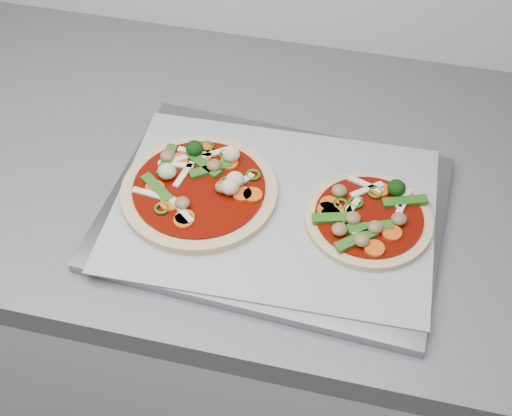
# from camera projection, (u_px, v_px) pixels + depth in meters

# --- Properties ---
(base_cabinet) EXTENTS (3.60, 0.60, 0.86)m
(base_cabinet) POSITION_uv_depth(u_px,v_px,m) (302.00, 353.00, 1.33)
(base_cabinet) COLOR silver
(base_cabinet) RESTS_ON ground
(countertop) EXTENTS (3.60, 0.60, 0.04)m
(countertop) POSITION_uv_depth(u_px,v_px,m) (317.00, 186.00, 0.99)
(countertop) COLOR slate
(countertop) RESTS_ON base_cabinet
(baking_tray) EXTENTS (0.44, 0.34, 0.01)m
(baking_tray) POSITION_uv_depth(u_px,v_px,m) (274.00, 212.00, 0.92)
(baking_tray) COLOR gray
(baking_tray) RESTS_ON countertop
(parchment) EXTENTS (0.42, 0.31, 0.00)m
(parchment) POSITION_uv_depth(u_px,v_px,m) (274.00, 208.00, 0.92)
(parchment) COLOR #9E9EA4
(parchment) RESTS_ON baking_tray
(pizza_left) EXTENTS (0.27, 0.27, 0.03)m
(pizza_left) POSITION_uv_depth(u_px,v_px,m) (200.00, 187.00, 0.93)
(pizza_left) COLOR #D7B886
(pizza_left) RESTS_ON parchment
(pizza_right) EXTENTS (0.21, 0.21, 0.03)m
(pizza_right) POSITION_uv_depth(u_px,v_px,m) (368.00, 217.00, 0.90)
(pizza_right) COLOR #D7B886
(pizza_right) RESTS_ON parchment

